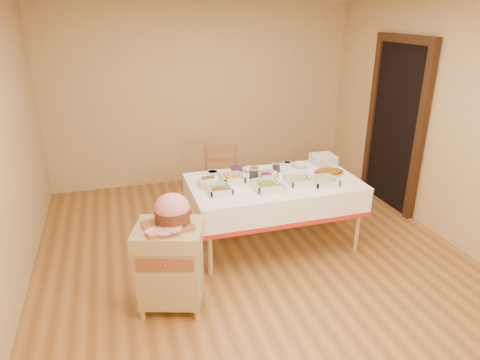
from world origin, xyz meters
name	(u,v)px	position (x,y,z in m)	size (l,w,h in m)	color
room_shell	(258,143)	(0.00, 0.00, 1.30)	(5.00, 5.00, 5.00)	#9C6530
doorway	(396,123)	(2.20, 0.90, 1.11)	(0.09, 1.10, 2.20)	black
dining_table	(274,195)	(0.30, 0.30, 0.60)	(1.82, 1.02, 0.76)	tan
butcher_cart	(170,262)	(-0.95, -0.49, 0.45)	(0.68, 0.62, 0.80)	tan
dining_chair	(222,183)	(-0.09, 1.06, 0.48)	(0.50, 0.48, 0.94)	brown
ham_on_board	(172,212)	(-0.91, -0.45, 0.92)	(0.42, 0.40, 0.28)	brown
serving_dish_a	(220,190)	(-0.34, 0.16, 0.79)	(0.24, 0.23, 0.10)	silver
serving_dish_b	(267,186)	(0.15, 0.11, 0.80)	(0.28, 0.28, 0.12)	silver
serving_dish_c	(299,181)	(0.53, 0.16, 0.79)	(0.25, 0.25, 0.10)	silver
serving_dish_d	(323,181)	(0.76, 0.06, 0.79)	(0.27, 0.27, 0.10)	silver
serving_dish_e	(232,179)	(-0.14, 0.41, 0.80)	(0.25, 0.23, 0.11)	silver
serving_dish_f	(267,175)	(0.25, 0.41, 0.79)	(0.21, 0.20, 0.10)	silver
small_bowl_left	(213,174)	(-0.30, 0.62, 0.79)	(0.13, 0.13, 0.06)	silver
small_bowl_mid	(236,169)	(-0.01, 0.69, 0.79)	(0.15, 0.15, 0.06)	navy
small_bowl_right	(287,164)	(0.61, 0.68, 0.79)	(0.11, 0.11, 0.05)	silver
bowl_white_imported	(252,170)	(0.16, 0.64, 0.78)	(0.17, 0.17, 0.04)	silver
bowl_small_imported	(300,165)	(0.75, 0.61, 0.79)	(0.16, 0.16, 0.05)	silver
preserve_jar_left	(254,174)	(0.11, 0.43, 0.82)	(0.10, 0.10, 0.13)	silver
preserve_jar_right	(276,167)	(0.42, 0.56, 0.81)	(0.09, 0.09, 0.12)	silver
mustard_bottle	(230,177)	(-0.18, 0.34, 0.84)	(0.06, 0.06, 0.19)	gold
bread_basket	(208,182)	(-0.41, 0.37, 0.80)	(0.23, 0.23, 0.10)	silver
plate_stack	(323,159)	(1.06, 0.64, 0.82)	(0.26, 0.26, 0.11)	silver
brass_platter	(329,172)	(0.96, 0.31, 0.78)	(0.34, 0.24, 0.04)	gold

